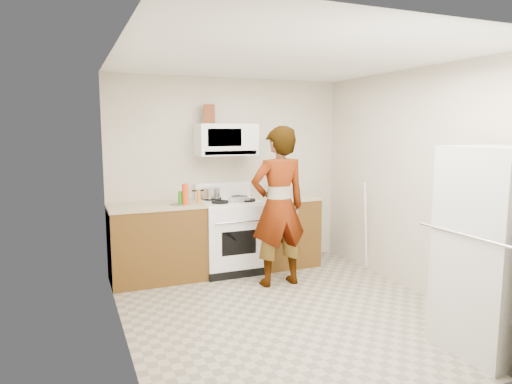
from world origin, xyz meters
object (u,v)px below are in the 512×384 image
gas_range (230,234)px  person (278,207)px  microwave (226,140)px  kettle (277,189)px  fridge (495,251)px  saucepan (211,193)px

gas_range → person: person is taller
microwave → kettle: (0.71, -0.03, -0.67)m
person → fridge: 2.35m
kettle → saucepan: 0.92m
kettle → person: bearing=-98.5°
microwave → kettle: microwave is taller
microwave → person: size_ratio=0.41×
gas_range → kettle: kettle is taller
microwave → fridge: microwave is taller
gas_range → fridge: bearing=-65.7°
person → fridge: (0.94, -2.15, -0.09)m
person → fridge: person is taller
gas_range → kettle: 0.90m
gas_range → saucepan: bearing=146.3°
microwave → fridge: (1.29, -2.98, -0.85)m
gas_range → fridge: size_ratio=0.66×
gas_range → saucepan: size_ratio=4.87×
microwave → kettle: 0.98m
saucepan → kettle: bearing=-2.5°
person → saucepan: bearing=-56.7°
person → fridge: bearing=113.1°
fridge → kettle: size_ratio=8.58×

